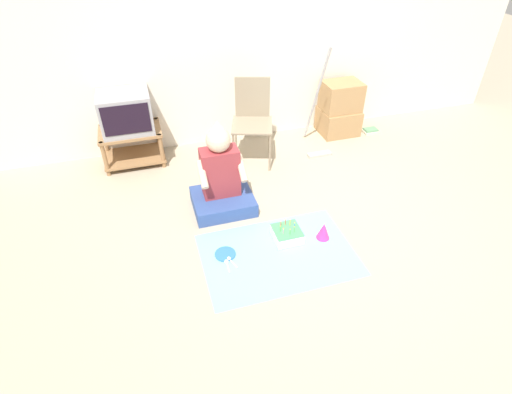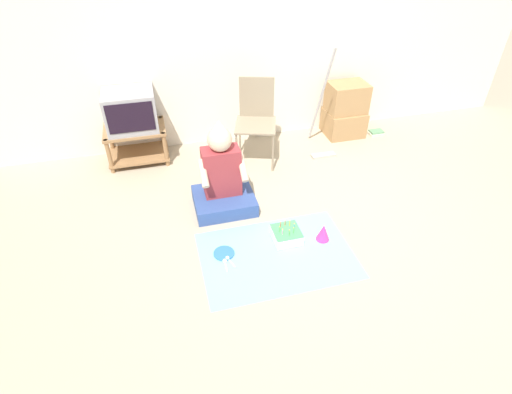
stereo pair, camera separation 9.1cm
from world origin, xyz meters
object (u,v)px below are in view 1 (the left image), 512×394
object	(u,v)px
folding_chair	(252,115)
person_seated	(221,181)
tv	(126,112)
birthday_cake	(287,234)
cardboard_box_stack	(340,109)
dust_mop	(318,122)
party_hat_blue	(324,231)
book_pile	(370,131)
paper_plate	(225,254)

from	to	relation	value
folding_chair	person_seated	world-z (taller)	folding_chair
tv	person_seated	size ratio (longest dim) A/B	0.59
birthday_cake	folding_chair	bearing A→B (deg)	85.82
cardboard_box_stack	dust_mop	xyz separation A→B (m)	(-0.45, -0.34, 0.06)
folding_chair	party_hat_blue	size ratio (longest dim) A/B	5.64
folding_chair	party_hat_blue	world-z (taller)	folding_chair
folding_chair	party_hat_blue	distance (m)	1.57
folding_chair	cardboard_box_stack	xyz separation A→B (m)	(1.20, 0.28, -0.21)
book_pile	birthday_cake	bearing A→B (deg)	-137.57
folding_chair	party_hat_blue	xyz separation A→B (m)	(0.20, -1.50, -0.43)
folding_chair	paper_plate	xyz separation A→B (m)	(-0.67, -1.45, -0.51)
party_hat_blue	paper_plate	distance (m)	0.87
dust_mop	book_pile	xyz separation A→B (m)	(0.86, 0.21, -0.35)
book_pile	paper_plate	size ratio (longest dim) A/B	1.05
paper_plate	folding_chair	bearing A→B (deg)	65.42
birthday_cake	tv	bearing A→B (deg)	125.04
dust_mop	person_seated	xyz separation A→B (m)	(-1.29, -0.73, -0.08)
party_hat_blue	cardboard_box_stack	bearing A→B (deg)	60.64
book_pile	folding_chair	bearing A→B (deg)	-174.67
tv	book_pile	bearing A→B (deg)	-2.64
cardboard_box_stack	paper_plate	distance (m)	2.57
dust_mop	book_pile	world-z (taller)	dust_mop
cardboard_box_stack	tv	bearing A→B (deg)	179.88
tv	birthday_cake	world-z (taller)	tv
folding_chair	person_seated	bearing A→B (deg)	-123.92
cardboard_box_stack	paper_plate	world-z (taller)	cardboard_box_stack
tv	folding_chair	xyz separation A→B (m)	(1.30, -0.28, -0.09)
cardboard_box_stack	party_hat_blue	xyz separation A→B (m)	(-1.00, -1.78, -0.22)
folding_chair	birthday_cake	world-z (taller)	folding_chair
cardboard_box_stack	book_pile	xyz separation A→B (m)	(0.41, -0.13, -0.29)
book_pile	party_hat_blue	bearing A→B (deg)	-130.46
dust_mop	party_hat_blue	xyz separation A→B (m)	(-0.55, -1.44, -0.28)
dust_mop	party_hat_blue	world-z (taller)	dust_mop
person_seated	birthday_cake	bearing A→B (deg)	-55.18
person_seated	paper_plate	size ratio (longest dim) A/B	5.09
book_pile	birthday_cake	xyz separation A→B (m)	(-1.71, -1.57, 0.03)
folding_chair	book_pile	xyz separation A→B (m)	(1.61, 0.15, -0.50)
party_hat_blue	paper_plate	size ratio (longest dim) A/B	0.91
dust_mop	party_hat_blue	size ratio (longest dim) A/B	7.76
tv	dust_mop	bearing A→B (deg)	-9.59
paper_plate	tv	bearing A→B (deg)	109.94
birthday_cake	party_hat_blue	world-z (taller)	birthday_cake
tv	book_pile	distance (m)	2.97
birthday_cake	paper_plate	world-z (taller)	birthday_cake
dust_mop	paper_plate	distance (m)	2.02
tv	party_hat_blue	bearing A→B (deg)	-49.93
dust_mop	paper_plate	world-z (taller)	dust_mop
folding_chair	paper_plate	size ratio (longest dim) A/B	5.14
dust_mop	person_seated	bearing A→B (deg)	-150.35
tv	party_hat_blue	world-z (taller)	tv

